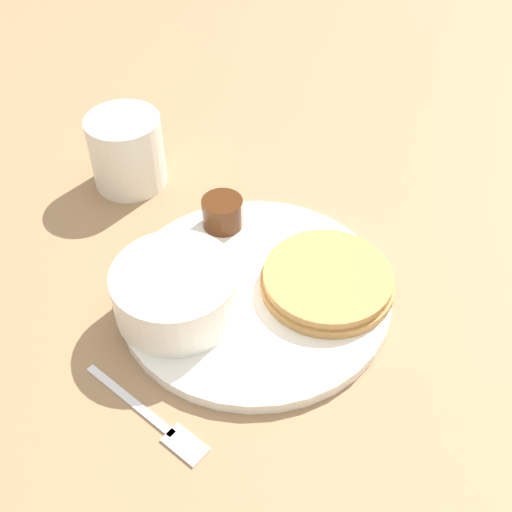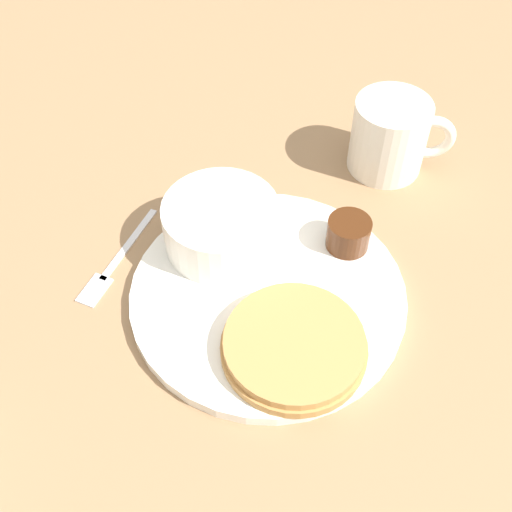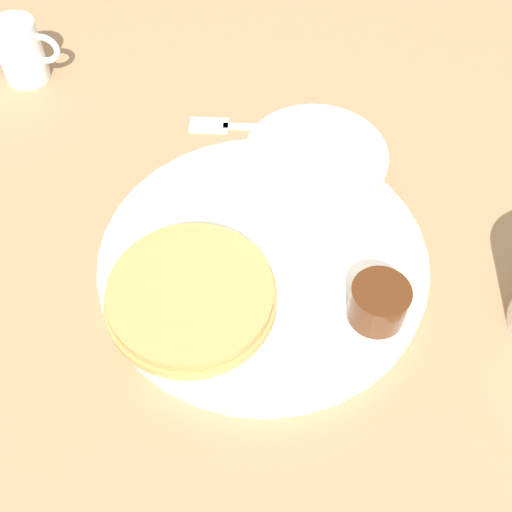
{
  "view_description": "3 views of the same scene",
  "coord_description": "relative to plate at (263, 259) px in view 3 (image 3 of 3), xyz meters",
  "views": [
    {
      "loc": [
        -0.24,
        0.33,
        0.46
      ],
      "look_at": [
        0.0,
        -0.01,
        0.05
      ],
      "focal_mm": 45.0,
      "sensor_mm": 36.0,
      "label": 1
    },
    {
      "loc": [
        -0.34,
        -0.11,
        0.49
      ],
      "look_at": [
        0.01,
        0.02,
        0.04
      ],
      "focal_mm": 45.0,
      "sensor_mm": 36.0,
      "label": 2
    },
    {
      "loc": [
        -0.01,
        -0.29,
        0.42
      ],
      "look_at": [
        -0.01,
        -0.01,
        0.03
      ],
      "focal_mm": 45.0,
      "sensor_mm": 36.0,
      "label": 3
    }
  ],
  "objects": [
    {
      "name": "plate",
      "position": [
        0.0,
        0.0,
        0.0
      ],
      "size": [
        0.26,
        0.26,
        0.01
      ],
      "color": "white",
      "rests_on": "ground_plane"
    },
    {
      "name": "fork",
      "position": [
        -0.02,
        0.16,
        -0.0
      ],
      "size": [
        0.13,
        0.02,
        0.0
      ],
      "color": "silver",
      "rests_on": "ground_plane"
    },
    {
      "name": "creamer_pitcher_near",
      "position": [
        -0.23,
        0.23,
        0.03
      ],
      "size": [
        0.07,
        0.04,
        0.06
      ],
      "color": "white",
      "rests_on": "ground_plane"
    },
    {
      "name": "ground_plane",
      "position": [
        0.0,
        0.0,
        -0.01
      ],
      "size": [
        4.0,
        4.0,
        0.0
      ],
      "primitive_type": "plane",
      "color": "#93704C"
    },
    {
      "name": "bowl",
      "position": [
        0.04,
        0.06,
        0.03
      ],
      "size": [
        0.11,
        0.11,
        0.05
      ],
      "color": "white",
      "rests_on": "plate"
    },
    {
      "name": "syrup_cup",
      "position": [
        0.08,
        -0.05,
        0.02
      ],
      "size": [
        0.04,
        0.04,
        0.03
      ],
      "color": "#47230F",
      "rests_on": "plate"
    },
    {
      "name": "pancake_stack",
      "position": [
        -0.05,
        -0.04,
        0.01
      ],
      "size": [
        0.13,
        0.13,
        0.02
      ],
      "color": "#B78447",
      "rests_on": "plate"
    },
    {
      "name": "butter_ramekin",
      "position": [
        0.06,
        0.07,
        0.02
      ],
      "size": [
        0.05,
        0.05,
        0.04
      ],
      "color": "white",
      "rests_on": "plate"
    }
  ]
}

